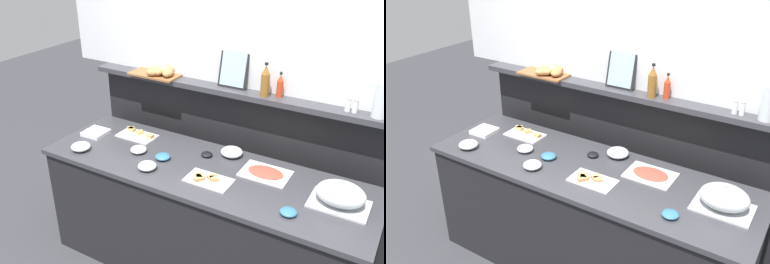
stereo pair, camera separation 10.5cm
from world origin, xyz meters
TOP-DOWN VIEW (x-y plane):
  - ground_plane at (0.00, 0.60)m, footprint 12.00×12.00m
  - buffet_counter at (0.00, 0.00)m, footprint 2.30×0.73m
  - back_ledge_unit at (0.00, 0.54)m, footprint 2.44×0.22m
  - sandwich_platter_front at (-0.68, 0.17)m, footprint 0.30×0.18m
  - sandwich_platter_side at (0.10, -0.12)m, footprint 0.30×0.18m
  - cold_cuts_platter at (0.39, 0.14)m, footprint 0.32×0.23m
  - serving_cloche at (0.89, 0.03)m, footprint 0.34×0.24m
  - glass_bowl_large at (-0.89, -0.22)m, footprint 0.14×0.14m
  - glass_bowl_medium at (-0.51, -0.04)m, footprint 0.12×0.12m
  - glass_bowl_small at (-0.32, -0.20)m, footprint 0.13×0.13m
  - glass_bowl_extra at (0.09, 0.26)m, footprint 0.16×0.16m
  - condiment_bowl_teal at (-0.30, -0.03)m, footprint 0.11×0.11m
  - condiment_bowl_red at (-0.06, 0.16)m, footprint 0.08×0.08m
  - condiment_bowl_dark at (0.67, -0.20)m, footprint 0.10×0.10m
  - napkin_stack at (-0.97, 0.03)m, footprint 0.17×0.17m
  - hot_sauce_bottle at (0.33, 0.48)m, footprint 0.04×0.04m
  - vinegar_bottle_amber at (0.23, 0.45)m, footprint 0.06×0.06m
  - salt_shaker at (0.78, 0.46)m, footprint 0.03×0.03m
  - pepper_shaker at (0.83, 0.46)m, footprint 0.03×0.03m
  - bread_basket at (-0.64, 0.46)m, footprint 0.40×0.28m
  - framed_picture at (-0.03, 0.50)m, footprint 0.22×0.07m
  - water_carafe at (0.97, 0.46)m, footprint 0.09×0.09m

SIDE VIEW (x-z plane):
  - ground_plane at x=0.00m, z-range 0.00..0.00m
  - buffet_counter at x=0.00m, z-range 0.00..0.89m
  - back_ledge_unit at x=0.00m, z-range 0.03..1.34m
  - cold_cuts_platter at x=0.39m, z-range 0.89..0.91m
  - sandwich_platter_front at x=-0.68m, z-range 0.88..0.92m
  - sandwich_platter_side at x=0.10m, z-range 0.88..0.92m
  - condiment_bowl_red at x=-0.06m, z-range 0.89..0.92m
  - napkin_stack at x=-0.97m, z-range 0.89..0.92m
  - condiment_bowl_dark at x=0.67m, z-range 0.89..0.92m
  - condiment_bowl_teal at x=-0.30m, z-range 0.89..0.93m
  - glass_bowl_medium at x=-0.51m, z-range 0.89..0.93m
  - glass_bowl_small at x=-0.32m, z-range 0.89..0.94m
  - glass_bowl_large at x=-0.89m, z-range 0.89..0.94m
  - glass_bowl_extra at x=0.09m, z-range 0.89..0.95m
  - serving_cloche at x=0.89m, z-range 0.88..1.05m
  - bread_basket at x=-0.64m, z-range 1.30..1.39m
  - salt_shaker at x=0.78m, z-range 1.31..1.39m
  - pepper_shaker at x=0.83m, z-range 1.31..1.39m
  - hot_sauce_bottle at x=0.33m, z-range 1.30..1.47m
  - vinegar_bottle_amber at x=0.23m, z-range 1.29..1.53m
  - water_carafe at x=0.97m, z-range 1.31..1.53m
  - framed_picture at x=-0.03m, z-range 1.31..1.58m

